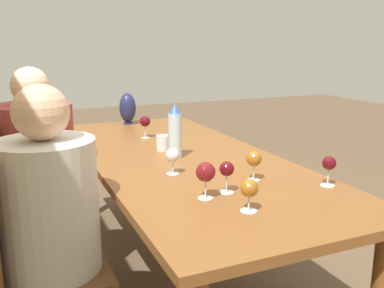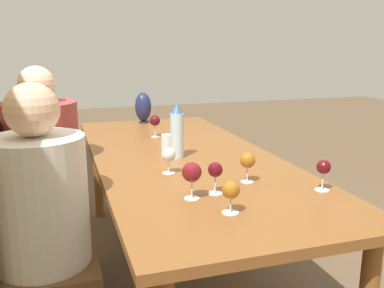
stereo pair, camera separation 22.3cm
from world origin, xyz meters
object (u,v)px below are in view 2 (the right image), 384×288
object	(u,v)px
wine_glass_3	(324,168)
wine_glass_6	(231,191)
vase	(143,107)
wine_glass_5	(155,121)
water_bottle	(177,131)
chair_far	(31,201)
wine_glass_1	(248,161)
wine_glass_0	(215,171)
wine_glass_4	(168,155)
person_near	(46,220)
water_tumbler	(168,142)
wine_glass_2	(192,173)
person_far	(47,174)
chair_near	(25,251)

from	to	relation	value
wine_glass_3	wine_glass_6	distance (m)	0.48
vase	wine_glass_5	world-z (taller)	vase
water_bottle	chair_far	xyz separation A→B (m)	(0.19, 0.79, -0.38)
vase	water_bottle	bearing A→B (deg)	178.51
wine_glass_1	wine_glass_3	xyz separation A→B (m)	(-0.20, -0.26, -0.00)
wine_glass_0	wine_glass_1	xyz separation A→B (m)	(0.10, -0.19, 0.00)
wine_glass_3	wine_glass_0	bearing A→B (deg)	77.52
wine_glass_4	wine_glass_0	bearing A→B (deg)	-161.53
wine_glass_0	chair_far	size ratio (longest dim) A/B	0.14
vase	wine_glass_3	bearing A→B (deg)	-166.92
wine_glass_5	person_near	xyz separation A→B (m)	(-0.97, 0.69, -0.21)
water_bottle	wine_glass_4	bearing A→B (deg)	156.44
water_tumbler	wine_glass_2	distance (m)	0.83
wine_glass_6	wine_glass_2	bearing A→B (deg)	26.03
vase	person_far	bearing A→B (deg)	140.97
vase	chair_near	distance (m)	1.75
wine_glass_2	wine_glass_3	distance (m)	0.57
person_far	wine_glass_1	bearing A→B (deg)	-128.68
wine_glass_0	wine_glass_5	bearing A→B (deg)	-0.41
chair_near	chair_far	bearing A→B (deg)	0.00
wine_glass_1	person_near	bearing A→B (deg)	84.22
vase	wine_glass_6	bearing A→B (deg)	178.33
wine_glass_2	wine_glass_6	xyz separation A→B (m)	(-0.19, -0.09, -0.02)
water_tumbler	chair_far	bearing A→B (deg)	89.50
wine_glass_4	person_far	world-z (taller)	person_far
wine_glass_5	wine_glass_6	size ratio (longest dim) A/B	1.18
wine_glass_0	person_far	xyz separation A→B (m)	(0.80, 0.68, -0.19)
chair_far	water_bottle	bearing A→B (deg)	-103.43
vase	chair_far	distance (m)	1.26
wine_glass_3	chair_far	world-z (taller)	chair_far
water_bottle	person_near	bearing A→B (deg)	121.59
water_tumbler	chair_far	size ratio (longest dim) A/B	0.09
wine_glass_4	wine_glass_2	bearing A→B (deg)	-179.69
wine_glass_5	water_bottle	bearing A→B (deg)	179.97
wine_glass_0	water_bottle	bearing A→B (deg)	-0.75
wine_glass_2	wine_glass_5	world-z (taller)	wine_glass_2
wine_glass_4	wine_glass_3	bearing A→B (deg)	-127.73
wine_glass_1	chair_far	xyz separation A→B (m)	(0.70, 0.97, -0.33)
wine_glass_3	person_near	xyz separation A→B (m)	(0.29, 1.14, -0.20)
water_tumbler	person_far	distance (m)	0.70
vase	person_near	world-z (taller)	person_near
wine_glass_3	person_near	size ratio (longest dim) A/B	0.11
vase	wine_glass_0	bearing A→B (deg)	178.78
wine_glass_6	chair_far	bearing A→B (deg)	36.80
wine_glass_0	person_far	world-z (taller)	person_far
wine_glass_2	wine_glass_6	bearing A→B (deg)	-153.97
chair_near	wine_glass_6	bearing A→B (deg)	-117.83
wine_glass_5	chair_far	size ratio (longest dim) A/B	0.15
wine_glass_0	chair_near	distance (m)	0.87
wine_glass_1	wine_glass_4	xyz separation A→B (m)	(0.24, 0.30, -0.01)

